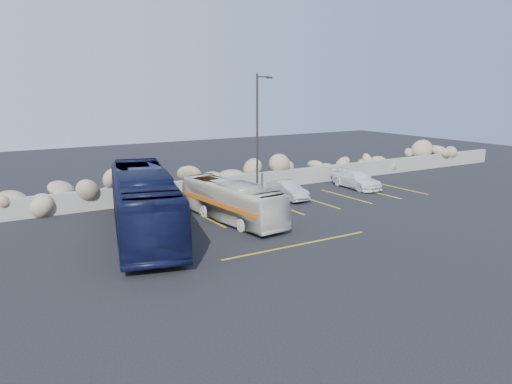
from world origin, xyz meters
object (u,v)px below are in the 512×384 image
tour_coach (144,203)px  car_b (288,190)px  vintage_bus (232,201)px  lamppost (258,133)px  car_c (357,179)px  car_a (254,193)px

tour_coach → car_b: size_ratio=3.27×
car_b → tour_coach: bearing=-161.2°
car_b → vintage_bus: bearing=-150.3°
vintage_bus → tour_coach: bearing=176.4°
lamppost → tour_coach: (-9.08, -4.11, -2.67)m
lamppost → car_c: bearing=-5.4°
car_a → car_c: 8.64m
car_a → car_c: (8.64, -0.01, 0.02)m
lamppost → car_a: 3.83m
vintage_bus → car_a: vintage_bus is taller
lamppost → car_c: 8.77m
vintage_bus → tour_coach: (-4.96, -0.15, 0.53)m
lamppost → car_a: size_ratio=2.24×
car_b → car_c: (6.32, 0.33, 0.04)m
car_a → car_c: car_c is taller
vintage_bus → car_a: (3.41, 3.23, -0.49)m
car_a → car_c: size_ratio=0.82×
car_c → tour_coach: bearing=-164.8°
tour_coach → vintage_bus: bearing=16.2°
vintage_bus → car_b: size_ratio=2.20×
lamppost → car_a: bearing=-134.0°
lamppost → car_c: (7.93, -0.75, -3.67)m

